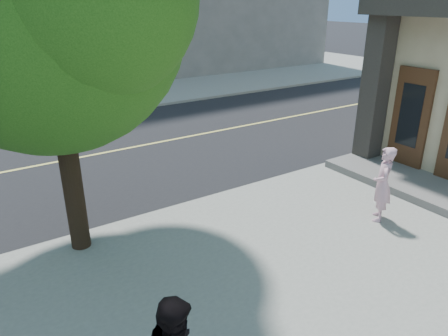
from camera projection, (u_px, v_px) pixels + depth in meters
sidewalk_ne at (158, 62)px, 30.82m from camera, size 29.00×25.00×0.12m
man_on_phone at (383, 184)px, 8.42m from camera, size 0.68×0.66×1.58m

